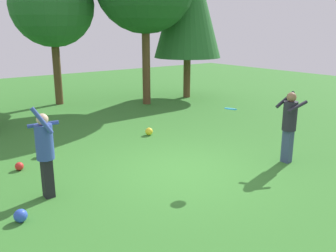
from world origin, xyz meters
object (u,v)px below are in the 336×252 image
ball_yellow (149,131)px  ball_red (19,166)px  frisbee (231,109)px  ball_blue (21,216)px  person_thrower (45,148)px  person_catcher (289,121)px  ball_orange (44,152)px  tree_center (52,5)px

ball_yellow → ball_red: ball_yellow is taller
frisbee → ball_blue: (-4.43, 0.66, -1.42)m
ball_red → person_thrower: bearing=-87.8°
ball_yellow → frisbee: bearing=-95.2°
person_catcher → ball_red: person_catcher is taller
person_thrower → ball_blue: size_ratio=8.04×
ball_orange → ball_red: ball_orange is taller
ball_blue → ball_yellow: bearing=32.8°
ball_red → ball_orange: bearing=37.7°
person_thrower → ball_orange: bearing=93.2°
frisbee → tree_center: bearing=90.4°
ball_blue → ball_red: (0.67, 2.48, -0.02)m
frisbee → ball_orange: bearing=128.4°
person_catcher → ball_blue: (-6.18, 0.98, -0.94)m
person_catcher → tree_center: tree_center is taller
person_thrower → tree_center: size_ratio=0.32×
frisbee → ball_orange: frisbee is taller
person_thrower → ball_orange: person_thrower is taller
ball_blue → frisbee: bearing=-8.4°
person_thrower → ball_orange: (0.72, 2.41, -0.88)m
frisbee → ball_red: size_ratio=1.71×
person_catcher → frisbee: person_catcher is taller
person_catcher → ball_red: 6.58m
person_thrower → frisbee: 3.96m
ball_red → tree_center: 8.95m
ball_orange → ball_blue: size_ratio=1.13×
ball_yellow → ball_orange: bearing=179.6°
ball_orange → ball_red: 1.00m
person_thrower → tree_center: bearing=87.7°
person_thrower → ball_yellow: (4.03, 2.39, -0.90)m
ball_yellow → ball_blue: 5.67m
person_thrower → ball_red: (-0.07, 1.80, -0.92)m
ball_red → tree_center: bearing=62.4°
person_thrower → frisbee: size_ratio=5.52×
ball_blue → ball_red: ball_blue is taller
frisbee → ball_blue: 4.70m
ball_yellow → ball_orange: 3.31m
ball_orange → tree_center: tree_center is taller
person_thrower → ball_red: 2.02m
ball_blue → ball_red: bearing=74.9°
person_catcher → frisbee: (-1.75, 0.32, 0.48)m
ball_orange → frisbee: bearing=-51.6°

